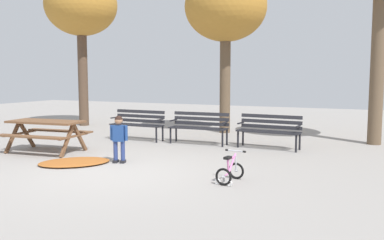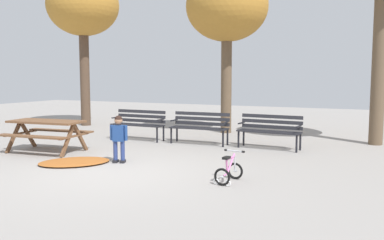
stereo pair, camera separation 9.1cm
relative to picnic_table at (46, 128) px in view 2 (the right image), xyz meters
The scene contains 10 objects.
ground 3.01m from the picnic_table, 23.20° to the right, with size 36.00×36.00×0.00m, color gray.
picnic_table is the anchor object (origin of this frame).
park_bench_far_left 2.78m from the picnic_table, 68.93° to the left, with size 1.61×0.48×0.85m.
park_bench_left 3.94m from the picnic_table, 42.65° to the left, with size 1.61×0.49×0.85m.
park_bench_right 5.53m from the picnic_table, 29.67° to the left, with size 1.62×0.55×0.85m.
child_standing 2.37m from the picnic_table, ahead, with size 0.38×0.22×1.01m.
kids_bicycle 5.12m from the picnic_table, 10.30° to the right, with size 0.41×0.59×0.54m.
leaf_pile 1.81m from the picnic_table, 27.68° to the right, with size 1.47×1.03×0.07m, color #9E5623.
tree_far_left 6.61m from the picnic_table, 119.39° to the left, with size 2.60×2.60×5.48m.
tree_left 6.69m from the picnic_table, 61.65° to the left, with size 2.60×2.60×5.12m.
Camera 2 is at (4.75, -6.50, 1.85)m, focal length 39.29 mm.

